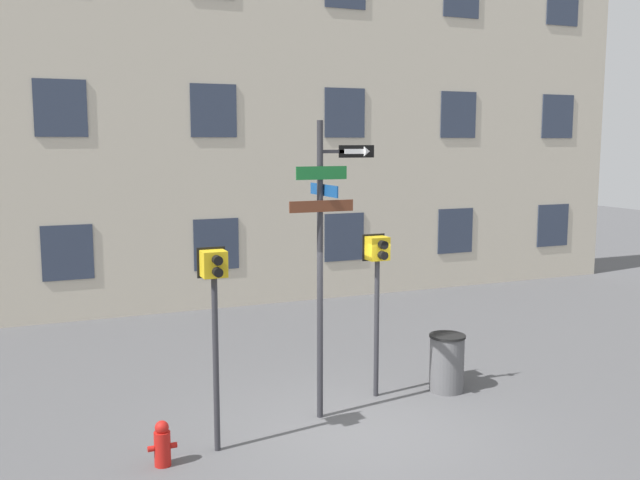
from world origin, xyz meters
name	(u,v)px	position (x,y,z in m)	size (l,w,h in m)	color
ground_plane	(364,432)	(0.00, 0.00, 0.00)	(60.00, 60.00, 0.00)	#515154
building_facade	(209,43)	(0.00, 8.49, 6.42)	(24.00, 0.64, 12.84)	beige
street_sign_pole	(324,244)	(-0.29, 0.75, 2.61)	(1.34, 0.97, 4.38)	#2D2D33
pedestrian_signal_left	(215,295)	(-2.07, 0.21, 2.11)	(0.37, 0.40, 2.72)	#2D2D33
pedestrian_signal_right	(377,270)	(0.82, 1.23, 2.06)	(0.39, 0.40, 2.63)	#2D2D33
fire_hydrant	(162,444)	(-2.82, 0.04, 0.28)	(0.37, 0.21, 0.59)	red
trash_bin	(447,363)	(2.01, 1.00, 0.48)	(0.60, 0.60, 0.95)	#59595B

